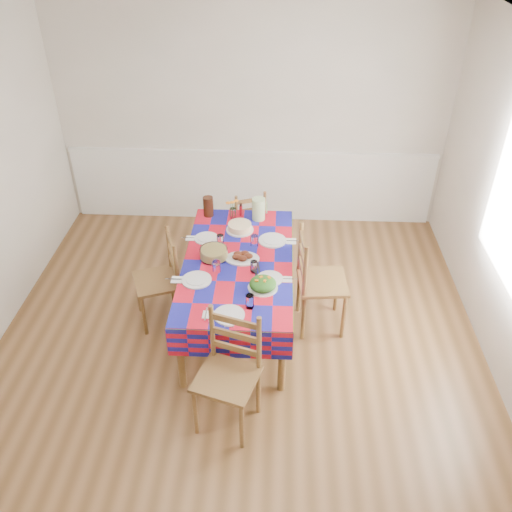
{
  "coord_description": "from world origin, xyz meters",
  "views": [
    {
      "loc": [
        0.34,
        -3.49,
        3.56
      ],
      "look_at": [
        0.16,
        0.3,
        0.92
      ],
      "focal_mm": 38.0,
      "sensor_mm": 36.0,
      "label": 1
    }
  ],
  "objects": [
    {
      "name": "hot_sauce",
      "position": [
        -0.05,
        1.32,
        0.79
      ],
      "size": [
        0.03,
        0.03,
        0.14
      ],
      "primitive_type": "cylinder",
      "color": "red",
      "rests_on": "dining_table"
    },
    {
      "name": "room",
      "position": [
        0.0,
        0.0,
        1.35
      ],
      "size": [
        4.58,
        5.08,
        2.78
      ],
      "color": "brown",
      "rests_on": "ground"
    },
    {
      "name": "pasta_bowl",
      "position": [
        -0.24,
        0.55,
        0.77
      ],
      "size": [
        0.26,
        0.26,
        0.09
      ],
      "color": "white",
      "rests_on": "dining_table"
    },
    {
      "name": "serving_utensils",
      "position": [
        0.15,
        0.41,
        0.72
      ],
      "size": [
        0.13,
        0.29,
        0.01
      ],
      "color": "black",
      "rests_on": "dining_table"
    },
    {
      "name": "tea_pitcher",
      "position": [
        -0.38,
        1.3,
        0.82
      ],
      "size": [
        0.1,
        0.1,
        0.21
      ],
      "primitive_type": "cylinder",
      "color": "#32150B",
      "rests_on": "dining_table"
    },
    {
      "name": "name_card",
      "position": [
        -0.02,
        -0.37,
        0.73
      ],
      "size": [
        0.07,
        0.02,
        0.02
      ],
      "primitive_type": "cube",
      "color": "silver",
      "rests_on": "dining_table"
    },
    {
      "name": "setting_near_head",
      "position": [
        0.02,
        -0.21,
        0.75
      ],
      "size": [
        0.41,
        0.27,
        0.12
      ],
      "color": "silver",
      "rests_on": "dining_table"
    },
    {
      "name": "green_pitcher",
      "position": [
        0.14,
        1.26,
        0.83
      ],
      "size": [
        0.13,
        0.13,
        0.23
      ],
      "primitive_type": "cylinder",
      "color": "#B9DE9D",
      "rests_on": "dining_table"
    },
    {
      "name": "cake",
      "position": [
        -0.04,
        1.03,
        0.76
      ],
      "size": [
        0.27,
        0.27,
        0.08
      ],
      "color": "silver",
      "rests_on": "dining_table"
    },
    {
      "name": "chair_left",
      "position": [
        -0.75,
        0.52,
        0.46
      ],
      "size": [
        0.52,
        0.53,
        0.94
      ],
      "rotation": [
        0.0,
        0.0,
        -1.2
      ],
      "color": "brown",
      "rests_on": "room"
    },
    {
      "name": "chair_far",
      "position": [
        -0.0,
        1.68,
        0.41
      ],
      "size": [
        0.47,
        0.46,
        0.84
      ],
      "rotation": [
        0.0,
        0.0,
        3.49
      ],
      "color": "brown",
      "rests_on": "room"
    },
    {
      "name": "salad_platter",
      "position": [
        0.22,
        0.12,
        0.76
      ],
      "size": [
        0.26,
        0.26,
        0.11
      ],
      "color": "silver",
      "rests_on": "dining_table"
    },
    {
      "name": "meat_platter",
      "position": [
        0.02,
        0.53,
        0.75
      ],
      "size": [
        0.32,
        0.23,
        0.06
      ],
      "color": "silver",
      "rests_on": "dining_table"
    },
    {
      "name": "wainscot",
      "position": [
        0.0,
        2.48,
        0.49
      ],
      "size": [
        4.41,
        0.06,
        0.92
      ],
      "color": "white",
      "rests_on": "room"
    },
    {
      "name": "flower_vase",
      "position": [
        -0.12,
        1.26,
        0.81
      ],
      "size": [
        0.13,
        0.11,
        0.21
      ],
      "color": "white",
      "rests_on": "dining_table"
    },
    {
      "name": "setting_left_near",
      "position": [
        -0.3,
        0.24,
        0.75
      ],
      "size": [
        0.47,
        0.28,
        0.12
      ],
      "rotation": [
        0.0,
        0.0,
        1.57
      ],
      "color": "silver",
      "rests_on": "dining_table"
    },
    {
      "name": "setting_right_far",
      "position": [
        0.23,
        0.81,
        0.75
      ],
      "size": [
        0.5,
        0.29,
        0.13
      ],
      "rotation": [
        0.0,
        0.0,
        -1.57
      ],
      "color": "silver",
      "rests_on": "dining_table"
    },
    {
      "name": "chair_near",
      "position": [
        -0.0,
        -0.66,
        0.49
      ],
      "size": [
        0.55,
        0.54,
        1.0
      ],
      "rotation": [
        0.0,
        0.0,
        -0.31
      ],
      "color": "brown",
      "rests_on": "room"
    },
    {
      "name": "setting_right_near",
      "position": [
        0.23,
        0.28,
        0.74
      ],
      "size": [
        0.43,
        0.25,
        0.11
      ],
      "rotation": [
        0.0,
        0.0,
        -1.57
      ],
      "color": "silver",
      "rests_on": "dining_table"
    },
    {
      "name": "chair_right",
      "position": [
        0.72,
        0.5,
        0.51
      ],
      "size": [
        0.48,
        0.5,
        1.04
      ],
      "rotation": [
        0.0,
        0.0,
        1.66
      ],
      "color": "brown",
      "rests_on": "room"
    },
    {
      "name": "setting_left_far",
      "position": [
        -0.3,
        0.82,
        0.75
      ],
      "size": [
        0.43,
        0.25,
        0.11
      ],
      "rotation": [
        0.0,
        0.0,
        1.57
      ],
      "color": "silver",
      "rests_on": "dining_table"
    },
    {
      "name": "dining_table",
      "position": [
        -0.02,
        0.51,
        0.64
      ],
      "size": [
        1.0,
        1.85,
        0.72
      ],
      "color": "brown",
      "rests_on": "room"
    }
  ]
}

